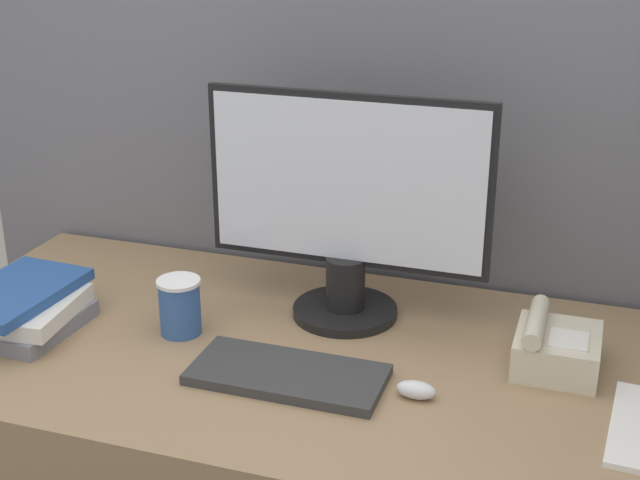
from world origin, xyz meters
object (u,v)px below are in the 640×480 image
at_px(keyboard, 288,375).
at_px(book_stack, 21,309).
at_px(coffee_cup, 180,306).
at_px(desk_telephone, 555,348).
at_px(mouse, 416,390).
at_px(monitor, 347,213).

relative_size(keyboard, book_stack, 1.21).
distance_m(coffee_cup, book_stack, 0.34).
bearing_deg(coffee_cup, book_stack, -164.29).
height_order(keyboard, desk_telephone, desk_telephone).
bearing_deg(mouse, keyboard, -177.11).
bearing_deg(desk_telephone, mouse, -139.97).
bearing_deg(keyboard, desk_telephone, 23.40).
relative_size(coffee_cup, book_stack, 0.40).
xyz_separation_m(keyboard, book_stack, (-0.60, 0.02, 0.04)).
bearing_deg(desk_telephone, coffee_cup, -172.75).
bearing_deg(mouse, monitor, 127.76).
xyz_separation_m(mouse, desk_telephone, (0.23, 0.19, 0.03)).
xyz_separation_m(book_stack, desk_telephone, (1.07, 0.19, -0.00)).
bearing_deg(keyboard, mouse, 2.89).
xyz_separation_m(keyboard, desk_telephone, (0.47, 0.20, 0.03)).
bearing_deg(book_stack, desk_telephone, 9.85).
distance_m(mouse, coffee_cup, 0.53).
relative_size(mouse, desk_telephone, 0.41).
distance_m(book_stack, desk_telephone, 1.09).
xyz_separation_m(coffee_cup, desk_telephone, (0.75, 0.10, -0.02)).
bearing_deg(book_stack, coffee_cup, 15.71).
distance_m(mouse, book_stack, 0.85).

